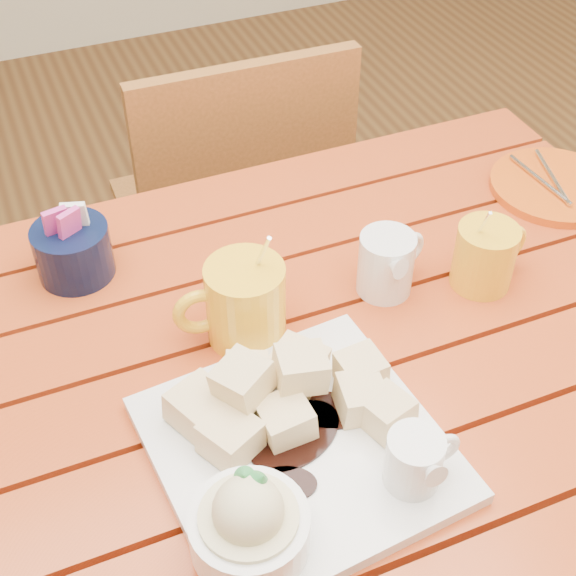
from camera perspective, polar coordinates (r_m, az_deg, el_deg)
name	(u,v)px	position (r m, az deg, el deg)	size (l,w,h in m)	color
table	(271,420)	(1.04, -1.19, -9.34)	(1.20, 0.79, 0.75)	#A33515
dessert_plate	(291,453)	(0.84, 0.21, -11.65)	(0.32, 0.32, 0.12)	white
coffee_mug_left	(243,302)	(0.96, -3.22, -1.02)	(0.14, 0.10, 0.16)	yellow
coffee_mug_right	(486,255)	(1.06, 13.90, 2.30)	(0.11, 0.08, 0.13)	yellow
cream_pitcher	(388,262)	(1.03, 7.13, 1.82)	(0.10, 0.09, 0.09)	white
sugar_caddy	(73,250)	(1.09, -15.04, 2.63)	(0.10, 0.10, 0.11)	black
orange_saucer	(556,186)	(1.29, 18.54, 6.90)	(0.20, 0.20, 0.02)	#D45212
chair_far	(234,214)	(1.63, -3.84, 5.26)	(0.41, 0.41, 0.86)	brown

